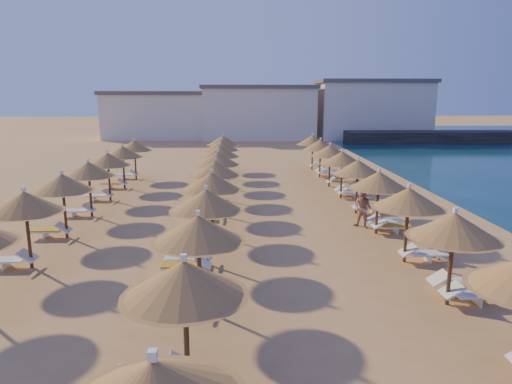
{
  "coord_description": "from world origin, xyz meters",
  "views": [
    {
      "loc": [
        -2.41,
        -18.54,
        6.18
      ],
      "look_at": [
        -1.43,
        4.0,
        1.3
      ],
      "focal_mm": 32.0,
      "sensor_mm": 36.0,
      "label": 1
    }
  ],
  "objects_px": {
    "parasol_row_east": "(367,174)",
    "parasol_row_west": "(213,175)",
    "jetty": "(463,137)",
    "beachgoer_a": "(438,239)",
    "beachgoer_b": "(363,208)"
  },
  "relations": [
    {
      "from": "parasol_row_east",
      "to": "parasol_row_west",
      "type": "bearing_deg",
      "value": 180.0
    },
    {
      "from": "beachgoer_b",
      "to": "parasol_row_west",
      "type": "bearing_deg",
      "value": -146.48
    },
    {
      "from": "jetty",
      "to": "parasol_row_east",
      "type": "xyz_separation_m",
      "value": [
        -22.71,
        -35.87,
        1.66
      ]
    },
    {
      "from": "parasol_row_west",
      "to": "beachgoer_a",
      "type": "distance_m",
      "value": 10.2
    },
    {
      "from": "parasol_row_west",
      "to": "beachgoer_a",
      "type": "relative_size",
      "value": 22.36
    },
    {
      "from": "parasol_row_east",
      "to": "beachgoer_b",
      "type": "relative_size",
      "value": 18.5
    },
    {
      "from": "parasol_row_east",
      "to": "beachgoer_b",
      "type": "distance_m",
      "value": 1.72
    },
    {
      "from": "parasol_row_west",
      "to": "parasol_row_east",
      "type": "bearing_deg",
      "value": 0.0
    },
    {
      "from": "parasol_row_east",
      "to": "beachgoer_b",
      "type": "height_order",
      "value": "parasol_row_east"
    },
    {
      "from": "beachgoer_a",
      "to": "beachgoer_b",
      "type": "bearing_deg",
      "value": -172.69
    },
    {
      "from": "jetty",
      "to": "parasol_row_east",
      "type": "relative_size",
      "value": 0.87
    },
    {
      "from": "parasol_row_east",
      "to": "parasol_row_west",
      "type": "xyz_separation_m",
      "value": [
        -7.35,
        0.0,
        0.0
      ]
    },
    {
      "from": "jetty",
      "to": "beachgoer_a",
      "type": "bearing_deg",
      "value": -116.81
    },
    {
      "from": "beachgoer_b",
      "to": "jetty",
      "type": "bearing_deg",
      "value": 97.96
    },
    {
      "from": "jetty",
      "to": "beachgoer_b",
      "type": "height_order",
      "value": "beachgoer_b"
    }
  ]
}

